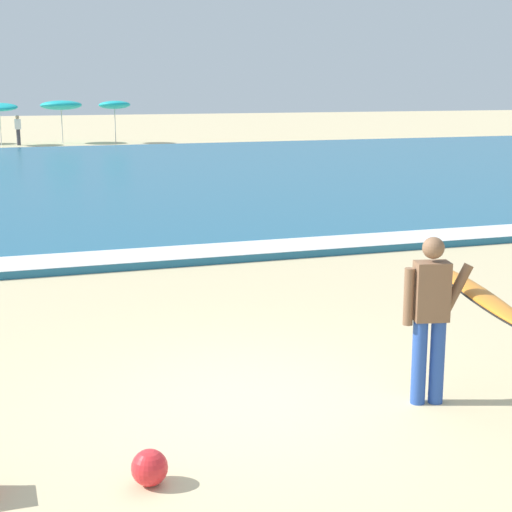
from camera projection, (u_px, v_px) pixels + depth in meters
The scene contains 8 objects.
ground_plane at pixel (257, 400), 8.30m from camera, with size 160.00×160.00×0.00m, color beige.
sea at pixel (64, 179), 27.08m from camera, with size 120.00×28.00×0.14m, color #1E6084.
surf_foam at pixel (136, 255), 14.65m from camera, with size 120.00×1.21×0.01m, color white.
surfer_with_board at pixel (453, 305), 8.05m from camera, with size 1.19×2.51×1.73m.
beach_umbrella_6 at pixel (61, 105), 44.02m from camera, with size 2.25×2.28×2.39m.
beach_umbrella_7 at pixel (114, 105), 44.05m from camera, with size 1.73×1.76×2.37m.
beachgoer_near_row_left at pixel (18, 129), 42.83m from camera, with size 0.32×0.20×1.58m.
beach_ball at pixel (150, 468), 6.52m from camera, with size 0.30×0.30×0.30m, color red.
Camera 1 is at (-2.50, -7.39, 3.20)m, focal length 56.43 mm.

